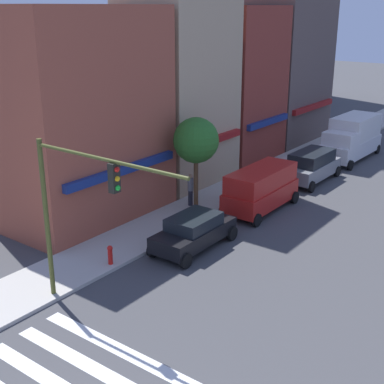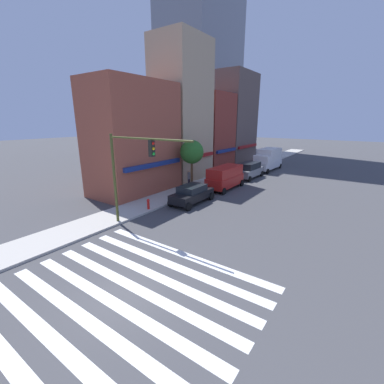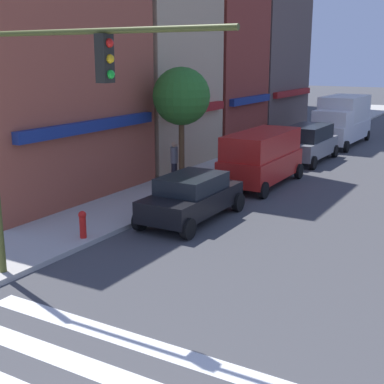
% 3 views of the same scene
% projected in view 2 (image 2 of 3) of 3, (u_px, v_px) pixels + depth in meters
% --- Properties ---
extents(ground_plane, '(200.00, 200.00, 0.00)m').
position_uv_depth(ground_plane, '(124.00, 294.00, 10.67)').
color(ground_plane, '#424244').
extents(sidewalk_left, '(120.00, 3.00, 0.15)m').
position_uv_depth(sidewalk_left, '(37.00, 244.00, 14.81)').
color(sidewalk_left, '#B2ADA3').
rests_on(sidewalk_left, ground_plane).
extents(crosswalk_stripes, '(8.63, 10.80, 0.01)m').
position_uv_depth(crosswalk_stripes, '(124.00, 294.00, 10.67)').
color(crosswalk_stripes, silver).
rests_on(crosswalk_stripes, ground_plane).
extents(storefront_row, '(29.60, 5.30, 15.89)m').
position_uv_depth(storefront_row, '(198.00, 124.00, 33.06)').
color(storefront_row, '#9E4C38').
rests_on(storefront_row, ground_plane).
extents(traffic_signal, '(0.32, 6.57, 6.16)m').
position_uv_depth(traffic_signal, '(130.00, 164.00, 16.05)').
color(traffic_signal, '#474C1E').
rests_on(traffic_signal, ground_plane).
extents(sedan_black, '(4.41, 2.02, 1.59)m').
position_uv_depth(sedan_black, '(192.00, 194.00, 22.20)').
color(sedan_black, black).
rests_on(sedan_black, ground_plane).
extents(van_red, '(5.01, 2.22, 2.34)m').
position_uv_depth(van_red, '(225.00, 177.00, 26.81)').
color(van_red, '#B21E19').
rests_on(van_red, ground_plane).
extents(suv_grey, '(4.72, 2.12, 1.94)m').
position_uv_depth(suv_grey, '(249.00, 170.00, 31.86)').
color(suv_grey, slate).
rests_on(suv_grey, ground_plane).
extents(box_truck_white, '(6.26, 2.42, 3.04)m').
position_uv_depth(box_truck_white, '(268.00, 159.00, 36.91)').
color(box_truck_white, white).
rests_on(box_truck_white, ground_plane).
extents(pedestrian_grey_coat, '(0.32, 0.32, 1.77)m').
position_uv_depth(pedestrian_grey_coat, '(189.00, 178.00, 27.11)').
color(pedestrian_grey_coat, '#23232D').
rests_on(pedestrian_grey_coat, sidewalk_left).
extents(fire_hydrant, '(0.24, 0.24, 0.84)m').
position_uv_depth(fire_hydrant, '(148.00, 203.00, 20.35)').
color(fire_hydrant, red).
rests_on(fire_hydrant, sidewalk_left).
extents(street_tree, '(2.40, 2.40, 4.93)m').
position_uv_depth(street_tree, '(192.00, 152.00, 26.04)').
color(street_tree, brown).
rests_on(street_tree, sidewalk_left).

